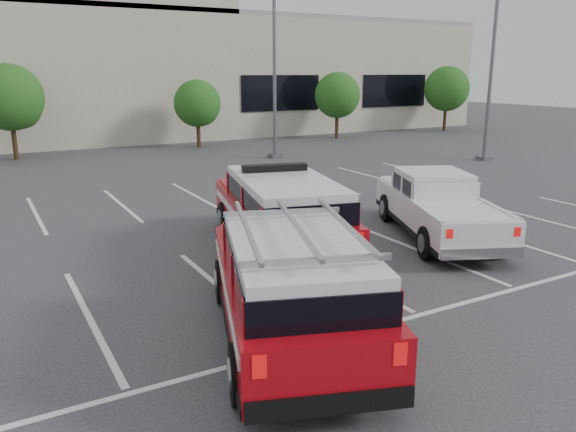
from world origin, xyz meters
name	(u,v)px	position (x,y,z in m)	size (l,w,h in m)	color
ground	(334,270)	(0.00, 0.00, 0.00)	(120.00, 120.00, 0.00)	#303032
stall_markings	(249,225)	(0.00, 4.50, 0.01)	(23.00, 15.00, 0.01)	silver
convention_building	(79,67)	(0.18, 31.86, 4.72)	(60.00, 16.99, 13.20)	#BEB3A1
tree_mid_left	(11,100)	(-4.91, 22.05, 3.04)	(3.37, 3.37, 4.85)	#3F2B19
tree_mid_right	(199,105)	(5.09, 22.05, 2.50)	(2.77, 2.77, 3.99)	#3F2B19
tree_right	(338,97)	(15.09, 22.05, 2.77)	(3.07, 3.07, 4.42)	#3F2B19
tree_far_right	(447,90)	(25.09, 22.05, 3.04)	(3.37, 3.37, 4.85)	#3F2B19
light_pole_mid	(274,56)	(7.00, 16.00, 5.19)	(0.90, 0.60, 10.24)	#59595E
light_pole_right	(493,56)	(16.00, 10.00, 5.19)	(0.90, 0.60, 10.24)	#59595E
fire_chief_suv	(280,218)	(-0.45, 1.76, 0.88)	(3.64, 6.49, 2.16)	#A30710
white_pickup	(437,212)	(3.98, 0.88, 0.70)	(4.10, 6.00, 1.75)	silver
ladder_suv	(291,293)	(-2.60, -2.58, 0.87)	(3.86, 5.93, 2.18)	#A30710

